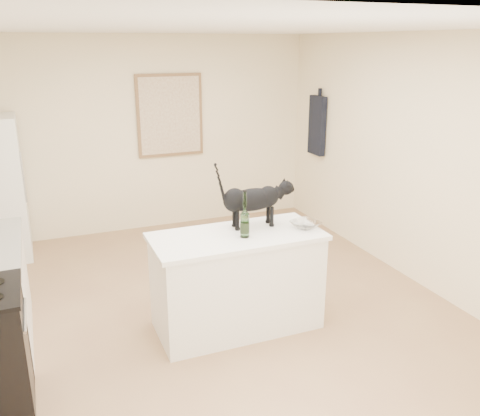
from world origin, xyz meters
name	(u,v)px	position (x,y,z in m)	size (l,w,h in m)	color
floor	(219,317)	(0.00, 0.00, 0.00)	(5.50, 5.50, 0.00)	#A27F56
ceiling	(215,28)	(0.00, 0.00, 2.60)	(5.50, 5.50, 0.00)	white
wall_back	(149,135)	(0.00, 2.75, 1.30)	(4.50, 4.50, 0.00)	beige
wall_front	(451,356)	(0.00, -2.75, 1.30)	(4.50, 4.50, 0.00)	beige
wall_right	(423,164)	(2.25, 0.00, 1.30)	(5.50, 5.50, 0.00)	beige
island_base	(237,283)	(0.10, -0.20, 0.43)	(1.44, 0.67, 0.86)	white
island_top	(237,236)	(0.10, -0.20, 0.88)	(1.50, 0.70, 0.04)	white
artwork_frame	(170,115)	(0.30, 2.72, 1.55)	(0.90, 0.03, 1.10)	brown
artwork_canvas	(170,116)	(0.30, 2.70, 1.55)	(0.82, 0.00, 1.02)	beige
hanging_garment	(317,126)	(2.19, 2.05, 1.40)	(0.08, 0.34, 0.80)	black
black_cat	(252,203)	(0.30, -0.07, 1.13)	(0.65, 0.20, 0.46)	black
wine_bottle	(245,217)	(0.14, -0.28, 1.08)	(0.08, 0.08, 0.37)	#295F26
glass_bowl	(306,225)	(0.73, -0.29, 0.93)	(0.26, 0.26, 0.06)	white
fridge_paper	(21,160)	(-1.60, 2.44, 1.15)	(0.00, 0.14, 0.17)	silver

